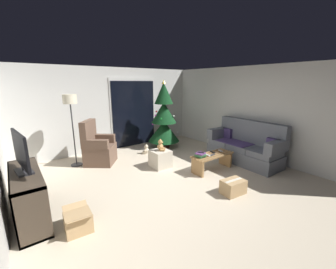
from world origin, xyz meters
TOP-DOWN VIEW (x-y plane):
  - ground_plane at (0.00, 0.00)m, footprint 7.00×7.00m
  - wall_back at (0.00, 3.06)m, footprint 5.72×0.12m
  - wall_right at (2.86, 0.00)m, footprint 0.12×6.00m
  - patio_door_frame at (0.72, 2.99)m, footprint 1.60×0.02m
  - patio_door_glass at (0.72, 2.97)m, footprint 1.50×0.02m
  - couch at (2.32, -0.14)m, footprint 0.84×1.96m
  - coffee_table at (1.17, -0.04)m, footprint 1.10×0.40m
  - remote_black at (1.27, 0.05)m, footprint 0.06×0.16m
  - remote_silver at (1.50, -0.01)m, footprint 0.10×0.16m
  - remote_white at (1.01, -0.03)m, footprint 0.06×0.16m
  - remote_graphite at (1.10, -0.09)m, footprint 0.16×0.07m
  - book_stack at (0.81, 0.01)m, footprint 0.23×0.23m
  - cell_phone at (0.81, 0.00)m, footprint 0.13×0.16m
  - christmas_tree at (1.32, 2.15)m, footprint 0.99×0.99m
  - armchair at (-0.85, 2.04)m, footprint 0.96×0.96m
  - floor_lamp at (-1.36, 2.24)m, footprint 0.32×0.32m
  - media_shelf at (-2.53, 0.33)m, footprint 0.40×1.40m
  - television at (-2.50, 0.38)m, footprint 0.25×0.84m
  - ottoman at (0.29, 0.87)m, footprint 0.44×0.44m
  - teddy_bear_honey at (0.30, 0.86)m, footprint 0.21×0.21m
  - teddy_bear_cream_by_tree at (0.53, 1.96)m, footprint 0.21×0.21m
  - cardboard_box_open_near_shelf at (-1.99, -0.38)m, footprint 0.37×0.49m
  - cardboard_box_taped_mid_floor at (0.64, -1.03)m, footprint 0.47×0.35m

SIDE VIEW (x-z plane):
  - ground_plane at x=0.00m, z-range 0.00..0.00m
  - teddy_bear_cream_by_tree at x=0.53m, z-range -0.02..0.26m
  - cardboard_box_taped_mid_floor at x=0.64m, z-range 0.00..0.27m
  - cardboard_box_open_near_shelf at x=-1.99m, z-range -0.02..0.31m
  - ottoman at x=0.29m, z-range 0.00..0.43m
  - coffee_table at x=1.17m, z-range 0.07..0.47m
  - media_shelf at x=-2.53m, z-range -0.02..0.74m
  - couch at x=2.32m, z-range -0.14..0.94m
  - armchair at x=-0.85m, z-range -0.16..0.97m
  - remote_black at x=1.27m, z-range 0.40..0.42m
  - remote_silver at x=1.50m, z-range 0.40..0.42m
  - remote_white at x=1.01m, z-range 0.40..0.42m
  - remote_graphite at x=1.10m, z-range 0.40..0.42m
  - book_stack at x=0.81m, z-range 0.40..0.50m
  - cell_phone at x=0.81m, z-range 0.50..0.51m
  - teddy_bear_honey at x=0.30m, z-range 0.41..0.69m
  - christmas_tree at x=1.32m, z-range -0.13..2.00m
  - patio_door_glass at x=0.72m, z-range 0.00..2.10m
  - television at x=-2.50m, z-range 0.77..1.38m
  - patio_door_frame at x=0.72m, z-range 0.00..2.20m
  - wall_back at x=0.00m, z-range 0.00..2.50m
  - wall_right at x=2.86m, z-range 0.00..2.50m
  - floor_lamp at x=-1.36m, z-range 0.61..2.40m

